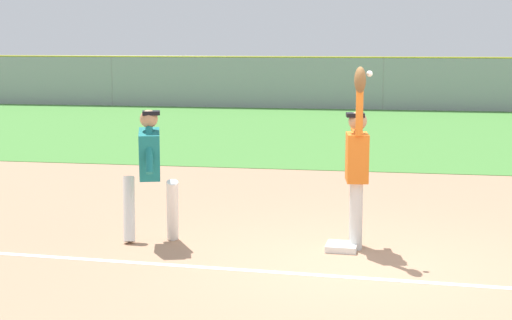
% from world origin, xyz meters
% --- Properties ---
extents(ground_plane, '(67.25, 67.25, 0.00)m').
position_xyz_m(ground_plane, '(0.00, 0.00, 0.00)').
color(ground_plane, tan).
extents(outfield_grass, '(42.70, 14.09, 0.01)m').
position_xyz_m(outfield_grass, '(0.00, 13.48, 0.01)').
color(outfield_grass, '#478438').
rests_on(outfield_grass, ground_plane).
extents(chalk_foul_line, '(11.99, 0.72, 0.01)m').
position_xyz_m(chalk_foul_line, '(-4.22, -0.35, 0.00)').
color(chalk_foul_line, white).
rests_on(chalk_foul_line, ground_plane).
extents(first_base, '(0.40, 0.40, 0.08)m').
position_xyz_m(first_base, '(-0.22, 0.55, 0.04)').
color(first_base, white).
rests_on(first_base, ground_plane).
extents(fielder, '(0.31, 0.90, 2.28)m').
position_xyz_m(fielder, '(-0.06, 0.70, 1.12)').
color(fielder, silver).
rests_on(fielder, ground_plane).
extents(runner, '(0.85, 0.83, 1.72)m').
position_xyz_m(runner, '(-2.69, 0.53, 1.00)').
color(runner, white).
rests_on(runner, ground_plane).
extents(baseball, '(0.07, 0.07, 0.07)m').
position_xyz_m(baseball, '(0.07, 0.59, 2.19)').
color(baseball, white).
extents(outfield_fence, '(42.78, 0.08, 2.00)m').
position_xyz_m(outfield_fence, '(0.00, 20.53, 1.00)').
color(outfield_fence, '#93999E').
rests_on(outfield_fence, ground_plane).
extents(parked_car_blue, '(4.58, 2.48, 1.25)m').
position_xyz_m(parked_car_blue, '(-9.17, 24.05, 0.67)').
color(parked_car_blue, '#23389E').
rests_on(parked_car_blue, ground_plane).
extents(parked_car_tan, '(4.46, 2.24, 1.25)m').
position_xyz_m(parked_car_tan, '(-4.55, 23.20, 0.67)').
color(parked_car_tan, tan).
rests_on(parked_car_tan, ground_plane).
extents(parked_car_red, '(4.46, 2.23, 1.25)m').
position_xyz_m(parked_car_red, '(0.85, 24.09, 0.67)').
color(parked_car_red, '#B21E1E').
rests_on(parked_car_red, ground_plane).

